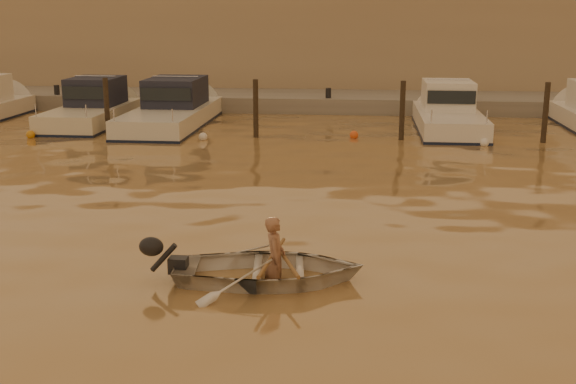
# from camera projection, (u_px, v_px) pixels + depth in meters

# --- Properties ---
(ground_plane) EXTENTS (160.00, 160.00, 0.00)m
(ground_plane) POSITION_uv_depth(u_px,v_px,m) (145.00, 283.00, 11.76)
(ground_plane) COLOR olive
(ground_plane) RESTS_ON ground
(dinghy) EXTENTS (3.31, 2.52, 0.64)m
(dinghy) POSITION_uv_depth(u_px,v_px,m) (269.00, 270.00, 11.78)
(dinghy) COLOR silver
(dinghy) RESTS_ON ground_plane
(person) EXTENTS (0.38, 0.54, 1.40)m
(person) POSITION_uv_depth(u_px,v_px,m) (275.00, 258.00, 11.73)
(person) COLOR #936449
(person) RESTS_ON dinghy
(outboard_motor) EXTENTS (0.94, 0.49, 0.70)m
(outboard_motor) POSITION_uv_depth(u_px,v_px,m) (177.00, 265.00, 11.76)
(outboard_motor) COLOR black
(outboard_motor) RESTS_ON dinghy
(oar_port) EXTENTS (0.70, 2.02, 0.13)m
(oar_port) POSITION_uv_depth(u_px,v_px,m) (284.00, 257.00, 11.72)
(oar_port) COLOR brown
(oar_port) RESTS_ON dinghy
(oar_starboard) EXTENTS (0.21, 2.10, 0.13)m
(oar_starboard) POSITION_uv_depth(u_px,v_px,m) (272.00, 257.00, 11.72)
(oar_starboard) COLOR brown
(oar_starboard) RESTS_ON dinghy
(moored_boat_1) EXTENTS (2.26, 6.73, 1.75)m
(moored_boat_1) POSITION_uv_depth(u_px,v_px,m) (91.00, 108.00, 27.72)
(moored_boat_1) COLOR beige
(moored_boat_1) RESTS_ON ground_plane
(moored_boat_2) EXTENTS (2.49, 8.27, 1.75)m
(moored_boat_2) POSITION_uv_depth(u_px,v_px,m) (171.00, 109.00, 27.40)
(moored_boat_2) COLOR silver
(moored_boat_2) RESTS_ON ground_plane
(moored_boat_4) EXTENTS (2.22, 6.86, 1.75)m
(moored_boat_4) POSITION_uv_depth(u_px,v_px,m) (449.00, 113.00, 26.36)
(moored_boat_4) COLOR silver
(moored_boat_4) RESTS_ON ground_plane
(piling_1) EXTENTS (0.18, 0.18, 2.20)m
(piling_1) POSITION_uv_depth(u_px,v_px,m) (107.00, 109.00, 25.39)
(piling_1) COLOR #2D2319
(piling_1) RESTS_ON ground_plane
(piling_2) EXTENTS (0.18, 0.18, 2.20)m
(piling_2) POSITION_uv_depth(u_px,v_px,m) (256.00, 111.00, 24.86)
(piling_2) COLOR #2D2319
(piling_2) RESTS_ON ground_plane
(piling_3) EXTENTS (0.18, 0.18, 2.20)m
(piling_3) POSITION_uv_depth(u_px,v_px,m) (402.00, 114.00, 24.36)
(piling_3) COLOR #2D2319
(piling_3) RESTS_ON ground_plane
(piling_4) EXTENTS (0.18, 0.18, 2.20)m
(piling_4) POSITION_uv_depth(u_px,v_px,m) (545.00, 116.00, 23.89)
(piling_4) COLOR #2D2319
(piling_4) RESTS_ON ground_plane
(fender_b) EXTENTS (0.30, 0.30, 0.30)m
(fender_b) POSITION_uv_depth(u_px,v_px,m) (31.00, 135.00, 24.98)
(fender_b) COLOR #C58017
(fender_b) RESTS_ON ground_plane
(fender_c) EXTENTS (0.30, 0.30, 0.30)m
(fender_c) POSITION_uv_depth(u_px,v_px,m) (203.00, 137.00, 24.55)
(fender_c) COLOR silver
(fender_c) RESTS_ON ground_plane
(fender_d) EXTENTS (0.30, 0.30, 0.30)m
(fender_d) POSITION_uv_depth(u_px,v_px,m) (354.00, 135.00, 24.92)
(fender_d) COLOR #E2531A
(fender_d) RESTS_ON ground_plane
(fender_e) EXTENTS (0.30, 0.30, 0.30)m
(fender_e) POSITION_uv_depth(u_px,v_px,m) (484.00, 143.00, 23.50)
(fender_e) COLOR silver
(fender_e) RESTS_ON ground_plane
(quay) EXTENTS (52.00, 4.00, 1.00)m
(quay) POSITION_uv_depth(u_px,v_px,m) (285.00, 105.00, 32.45)
(quay) COLOR gray
(quay) RESTS_ON ground_plane
(waterfront_building) EXTENTS (46.00, 7.00, 4.80)m
(waterfront_building) POSITION_uv_depth(u_px,v_px,m) (297.00, 47.00, 37.19)
(waterfront_building) COLOR #9E8466
(waterfront_building) RESTS_ON quay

